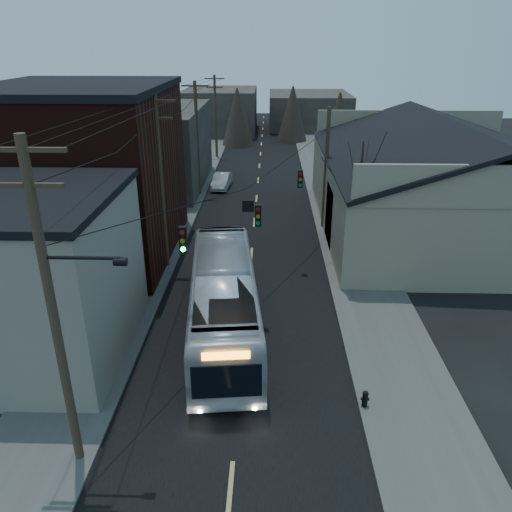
% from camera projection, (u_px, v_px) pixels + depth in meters
% --- Properties ---
extents(road_surface, '(9.00, 110.00, 0.02)m').
position_uv_depth(road_surface, '(256.00, 206.00, 40.90)').
color(road_surface, black).
rests_on(road_surface, ground).
extents(sidewalk_left, '(4.00, 110.00, 0.12)m').
position_uv_depth(sidewalk_left, '(177.00, 204.00, 41.05)').
color(sidewalk_left, '#474744').
rests_on(sidewalk_left, ground).
extents(sidewalk_right, '(4.00, 110.00, 0.12)m').
position_uv_depth(sidewalk_right, '(335.00, 206.00, 40.72)').
color(sidewalk_right, '#474744').
rests_on(sidewalk_right, ground).
extents(building_clapboard, '(8.00, 8.00, 7.00)m').
position_uv_depth(building_clapboard, '(23.00, 280.00, 20.50)').
color(building_clapboard, gray).
rests_on(building_clapboard, ground).
extents(building_brick, '(10.00, 12.00, 10.00)m').
position_uv_depth(building_brick, '(85.00, 176.00, 29.99)').
color(building_brick, black).
rests_on(building_brick, ground).
extents(building_left_far, '(9.00, 14.00, 7.00)m').
position_uv_depth(building_left_far, '(153.00, 148.00, 45.24)').
color(building_left_far, '#2D2924').
rests_on(building_left_far, ground).
extents(warehouse, '(16.16, 20.60, 7.73)m').
position_uv_depth(warehouse, '(439.00, 192.00, 34.92)').
color(warehouse, '#7E735B').
rests_on(warehouse, ground).
extents(building_far_left, '(10.00, 12.00, 6.00)m').
position_uv_depth(building_far_left, '(221.00, 111.00, 71.91)').
color(building_far_left, '#2D2924').
rests_on(building_far_left, ground).
extents(building_far_right, '(12.00, 14.00, 5.00)m').
position_uv_depth(building_far_right, '(309.00, 110.00, 76.36)').
color(building_far_right, '#2D2924').
rests_on(building_far_right, ground).
extents(bare_tree, '(0.40, 0.40, 7.20)m').
position_uv_depth(bare_tree, '(359.00, 201.00, 30.14)').
color(bare_tree, black).
rests_on(bare_tree, ground).
extents(utility_lines, '(11.24, 45.28, 10.50)m').
position_uv_depth(utility_lines, '(207.00, 162.00, 33.63)').
color(utility_lines, '#382B1E').
rests_on(utility_lines, ground).
extents(bus, '(4.06, 12.34, 3.37)m').
position_uv_depth(bus, '(224.00, 300.00, 22.69)').
color(bus, silver).
rests_on(bus, ground).
extents(parked_car, '(1.71, 4.11, 1.32)m').
position_uv_depth(parked_car, '(222.00, 181.00, 45.50)').
color(parked_car, '#B2B6BB').
rests_on(parked_car, ground).
extents(fire_hydrant, '(0.31, 0.23, 0.67)m').
position_uv_depth(fire_hydrant, '(365.00, 398.00, 18.33)').
color(fire_hydrant, black).
rests_on(fire_hydrant, sidewalk_right).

